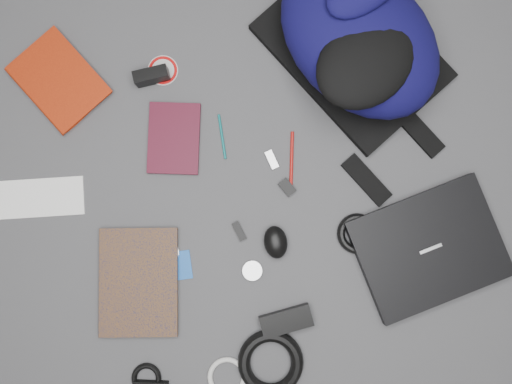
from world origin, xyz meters
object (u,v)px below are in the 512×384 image
object	(u,v)px
laptop	(428,248)
textbook_red	(34,103)
power_brick	(286,321)
mouse	(276,242)
compact_camera	(152,76)
dvd_case	(174,138)
comic_book	(99,282)
backpack	(360,39)

from	to	relation	value
laptop	textbook_red	size ratio (longest dim) A/B	1.52
power_brick	mouse	bearing A→B (deg)	81.97
compact_camera	dvd_case	bearing A→B (deg)	-84.31
comic_book	backpack	bearing A→B (deg)	41.96
backpack	textbook_red	world-z (taller)	backpack
laptop	dvd_case	size ratio (longest dim) A/B	1.91
mouse	textbook_red	bearing A→B (deg)	140.69
backpack	dvd_case	size ratio (longest dim) A/B	2.69
backpack	comic_book	bearing A→B (deg)	-179.38
comic_book	mouse	distance (m)	0.48
mouse	comic_book	bearing A→B (deg)	-176.58
textbook_red	dvd_case	distance (m)	0.39
mouse	power_brick	xyz separation A→B (m)	(-0.05, -0.20, -0.01)
dvd_case	power_brick	size ratio (longest dim) A/B	1.42
laptop	dvd_case	bearing A→B (deg)	135.06
dvd_case	compact_camera	world-z (taller)	compact_camera
dvd_case	mouse	world-z (taller)	mouse
dvd_case	comic_book	bearing A→B (deg)	-114.81
dvd_case	compact_camera	size ratio (longest dim) A/B	2.10
dvd_case	mouse	distance (m)	0.39
laptop	comic_book	world-z (taller)	laptop
dvd_case	backpack	bearing A→B (deg)	27.97
textbook_red	dvd_case	xyz separation A→B (m)	(0.32, -0.22, -0.01)
backpack	laptop	distance (m)	0.57
laptop	compact_camera	xyz separation A→B (m)	(-0.52, 0.69, 0.01)
backpack	compact_camera	bearing A→B (deg)	145.50
comic_book	compact_camera	world-z (taller)	compact_camera
comic_book	power_brick	xyz separation A→B (m)	(0.43, -0.27, 0.01)
dvd_case	compact_camera	bearing A→B (deg)	111.21
mouse	power_brick	bearing A→B (deg)	-91.83
textbook_red	power_brick	size ratio (longest dim) A/B	1.78
backpack	dvd_case	xyz separation A→B (m)	(-0.53, -0.05, -0.10)
mouse	compact_camera	bearing A→B (deg)	117.31
textbook_red	laptop	bearing A→B (deg)	-62.26
textbook_red	comic_book	bearing A→B (deg)	-110.95
laptop	textbook_red	distance (m)	1.12
comic_book	laptop	bearing A→B (deg)	5.31
laptop	dvd_case	xyz separation A→B (m)	(-0.53, 0.52, -0.01)
textbook_red	compact_camera	distance (m)	0.33
backpack	laptop	size ratio (longest dim) A/B	1.41
dvd_case	power_brick	bearing A→B (deg)	-56.26
compact_camera	mouse	world-z (taller)	compact_camera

